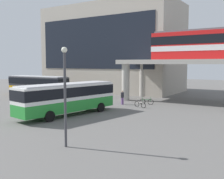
{
  "coord_description": "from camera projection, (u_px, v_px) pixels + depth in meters",
  "views": [
    {
      "loc": [
        19.04,
        -20.28,
        5.2
      ],
      "look_at": [
        2.48,
        5.98,
        2.2
      ],
      "focal_mm": 42.98,
      "sensor_mm": 36.0,
      "label": 1
    }
  ],
  "objects": [
    {
      "name": "ground_plane",
      "position": [
        112.0,
        102.0,
        36.1
      ],
      "size": [
        120.0,
        120.0,
        0.0
      ],
      "primitive_type": "plane",
      "color": "#605E5B"
    },
    {
      "name": "station_building",
      "position": [
        112.0,
        49.0,
        52.08
      ],
      "size": [
        25.79,
        12.63,
        15.99
      ],
      "color": "#B2A899",
      "rests_on": "ground_plane"
    },
    {
      "name": "elevated_platform",
      "position": [
        221.0,
        66.0,
        33.63
      ],
      "size": [
        26.81,
        7.16,
        5.74
      ],
      "color": "#ADA89E",
      "rests_on": "ground_plane"
    },
    {
      "name": "train",
      "position": [
        223.0,
        43.0,
        33.34
      ],
      "size": [
        18.06,
        2.96,
        3.84
      ],
      "color": "red",
      "rests_on": "elevated_platform"
    },
    {
      "name": "bus_main",
      "position": [
        68.0,
        96.0,
        26.96
      ],
      "size": [
        4.29,
        11.31,
        3.22
      ],
      "color": "#268C33",
      "rests_on": "ground_plane"
    },
    {
      "name": "bus_secondary",
      "position": [
        38.0,
        84.0,
        43.05
      ],
      "size": [
        11.09,
        2.94,
        3.22
      ],
      "color": "orange",
      "rests_on": "ground_plane"
    },
    {
      "name": "bicycle_silver",
      "position": [
        140.0,
        104.0,
        31.9
      ],
      "size": [
        1.73,
        0.59,
        1.04
      ],
      "color": "black",
      "rests_on": "ground_plane"
    },
    {
      "name": "bicycle_green",
      "position": [
        147.0,
        102.0,
        34.24
      ],
      "size": [
        1.73,
        0.59,
        1.04
      ],
      "color": "black",
      "rests_on": "ground_plane"
    },
    {
      "name": "pedestrian_walking_across",
      "position": [
        122.0,
        98.0,
        34.18
      ],
      "size": [
        0.32,
        0.43,
        1.79
      ],
      "color": "#724C8C",
      "rests_on": "ground_plane"
    },
    {
      "name": "lamp_post",
      "position": [
        65.0,
        89.0,
        16.45
      ],
      "size": [
        0.36,
        0.36,
        6.21
      ],
      "color": "#3F3F44",
      "rests_on": "ground_plane"
    }
  ]
}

